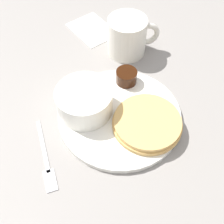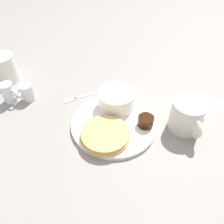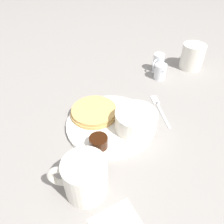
{
  "view_description": "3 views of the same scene",
  "coord_description": "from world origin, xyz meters",
  "px_view_note": "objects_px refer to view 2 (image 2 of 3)",
  "views": [
    {
      "loc": [
        0.25,
        -0.21,
        0.47
      ],
      "look_at": [
        -0.01,
        -0.01,
        0.02
      ],
      "focal_mm": 45.0,
      "sensor_mm": 36.0,
      "label": 1
    },
    {
      "loc": [
        0.29,
        0.32,
        0.47
      ],
      "look_at": [
        0.0,
        -0.01,
        0.05
      ],
      "focal_mm": 35.0,
      "sensor_mm": 36.0,
      "label": 2
    },
    {
      "loc": [
        -0.39,
        0.21,
        0.43
      ],
      "look_at": [
        0.0,
        -0.01,
        0.04
      ],
      "focal_mm": 35.0,
      "sensor_mm": 36.0,
      "label": 3
    }
  ],
  "objects_px": {
    "plate": "(114,124)",
    "bowl": "(116,99)",
    "coffee_mug": "(187,116)",
    "creamer_pitcher_near": "(27,92)",
    "second_mug": "(4,68)",
    "fork": "(81,97)",
    "creamer_pitcher_far": "(9,93)"
  },
  "relations": [
    {
      "from": "creamer_pitcher_near",
      "to": "fork",
      "type": "distance_m",
      "value": 0.17
    },
    {
      "from": "fork",
      "to": "coffee_mug",
      "type": "bearing_deg",
      "value": 115.19
    },
    {
      "from": "bowl",
      "to": "creamer_pitcher_near",
      "type": "distance_m",
      "value": 0.29
    },
    {
      "from": "coffee_mug",
      "to": "creamer_pitcher_near",
      "type": "distance_m",
      "value": 0.5
    },
    {
      "from": "bowl",
      "to": "coffee_mug",
      "type": "bearing_deg",
      "value": 116.83
    },
    {
      "from": "coffee_mug",
      "to": "creamer_pitcher_far",
      "type": "xyz_separation_m",
      "value": [
        0.33,
        -0.44,
        -0.01
      ]
    },
    {
      "from": "plate",
      "to": "coffee_mug",
      "type": "bearing_deg",
      "value": 136.42
    },
    {
      "from": "creamer_pitcher_near",
      "to": "second_mug",
      "type": "relative_size",
      "value": 0.6
    },
    {
      "from": "creamer_pitcher_near",
      "to": "creamer_pitcher_far",
      "type": "bearing_deg",
      "value": -29.77
    },
    {
      "from": "plate",
      "to": "bowl",
      "type": "xyz_separation_m",
      "value": [
        -0.05,
        -0.05,
        0.03
      ]
    },
    {
      "from": "creamer_pitcher_near",
      "to": "fork",
      "type": "relative_size",
      "value": 0.43
    },
    {
      "from": "bowl",
      "to": "second_mug",
      "type": "height_order",
      "value": "second_mug"
    },
    {
      "from": "creamer_pitcher_near",
      "to": "second_mug",
      "type": "xyz_separation_m",
      "value": [
        0.01,
        -0.16,
        0.02
      ]
    },
    {
      "from": "bowl",
      "to": "creamer_pitcher_near",
      "type": "relative_size",
      "value": 1.73
    },
    {
      "from": "plate",
      "to": "bowl",
      "type": "height_order",
      "value": "bowl"
    },
    {
      "from": "plate",
      "to": "fork",
      "type": "xyz_separation_m",
      "value": [
        -0.0,
        -0.17,
        -0.0
      ]
    },
    {
      "from": "bowl",
      "to": "creamer_pitcher_far",
      "type": "distance_m",
      "value": 0.34
    },
    {
      "from": "coffee_mug",
      "to": "creamer_pitcher_far",
      "type": "height_order",
      "value": "coffee_mug"
    },
    {
      "from": "creamer_pitcher_near",
      "to": "coffee_mug",
      "type": "bearing_deg",
      "value": 123.92
    },
    {
      "from": "creamer_pitcher_far",
      "to": "second_mug",
      "type": "xyz_separation_m",
      "value": [
        -0.04,
        -0.13,
        0.01
      ]
    },
    {
      "from": "plate",
      "to": "second_mug",
      "type": "height_order",
      "value": "second_mug"
    },
    {
      "from": "plate",
      "to": "coffee_mug",
      "type": "height_order",
      "value": "coffee_mug"
    },
    {
      "from": "plate",
      "to": "second_mug",
      "type": "bearing_deg",
      "value": -72.12
    },
    {
      "from": "coffee_mug",
      "to": "creamer_pitcher_far",
      "type": "distance_m",
      "value": 0.55
    },
    {
      "from": "bowl",
      "to": "coffee_mug",
      "type": "xyz_separation_m",
      "value": [
        -0.09,
        0.19,
        0.0
      ]
    },
    {
      "from": "plate",
      "to": "bowl",
      "type": "bearing_deg",
      "value": -137.25
    },
    {
      "from": "bowl",
      "to": "second_mug",
      "type": "distance_m",
      "value": 0.43
    },
    {
      "from": "plate",
      "to": "fork",
      "type": "distance_m",
      "value": 0.17
    },
    {
      "from": "fork",
      "to": "second_mug",
      "type": "xyz_separation_m",
      "value": [
        0.14,
        -0.26,
        0.04
      ]
    },
    {
      "from": "creamer_pitcher_far",
      "to": "fork",
      "type": "bearing_deg",
      "value": 143.75
    },
    {
      "from": "plate",
      "to": "creamer_pitcher_near",
      "type": "bearing_deg",
      "value": -64.36
    },
    {
      "from": "fork",
      "to": "second_mug",
      "type": "height_order",
      "value": "second_mug"
    }
  ]
}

